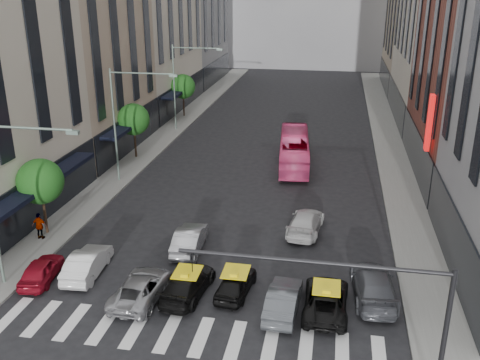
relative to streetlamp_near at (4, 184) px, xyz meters
The scene contains 24 objects.
ground 12.32m from the streetlamp_near, 21.72° to the right, with size 160.00×160.00×0.00m, color black.
sidewalk_left 26.69m from the streetlamp_near, 93.21° to the left, with size 3.00×96.00×0.15m, color slate.
sidewalk_right 34.27m from the streetlamp_near, 50.35° to the left, with size 3.00×96.00×0.15m, color slate.
building_left_b 25.72m from the streetlamp_near, 106.16° to the left, with size 8.00×16.00×24.00m, color tan.
tree_near 6.65m from the streetlamp_near, 106.32° to the left, with size 2.88×2.88×4.95m.
tree_mid 22.18m from the streetlamp_near, 94.56° to the left, with size 2.88×2.88×4.95m.
tree_far 38.11m from the streetlamp_near, 92.65° to the left, with size 2.88×2.88×4.95m.
streetlamp_near is the anchor object (origin of this frame).
streetlamp_mid 16.00m from the streetlamp_near, 90.00° to the left, with size 5.38×0.25×9.00m.
streetlamp_far 32.00m from the streetlamp_near, 90.00° to the left, with size 5.38×0.25×9.00m.
traffic_signal 18.48m from the streetlamp_near, 15.74° to the right, with size 10.10×0.20×6.00m.
liberty_sign 27.73m from the streetlamp_near, 35.24° to the left, with size 0.30×0.70×4.00m.
car_red 5.39m from the streetlamp_near, 42.44° to the left, with size 1.50×3.72×1.27m, color maroon.
car_white_front 6.28m from the streetlamp_near, 30.68° to the left, with size 1.51×4.33×1.43m, color silver.
car_silver 8.62m from the streetlamp_near, ahead, with size 2.15×4.67×1.30m, color gray.
taxi_left 10.53m from the streetlamp_near, ahead, with size 1.86×4.58×1.33m, color black.
taxi_center 12.75m from the streetlamp_near, ahead, with size 1.50×3.74×1.27m, color black.
car_grey_mid 15.07m from the streetlamp_near, ahead, with size 1.48×4.23×1.40m, color #3E4145.
taxi_right 17.05m from the streetlamp_near, ahead, with size 2.14×4.64×1.29m, color black.
car_grey_curb 19.41m from the streetlamp_near, ahead, with size 2.10×5.18×1.50m, color #46484E.
car_row2_left 10.98m from the streetlamp_near, 35.65° to the left, with size 1.53×4.39×1.45m, color #A6A7AC.
car_row2_right 18.12m from the streetlamp_near, 32.58° to the left, with size 1.94×4.78×1.39m, color #BBBBBB.
bus 26.29m from the streetlamp_near, 60.59° to the left, with size 2.41×10.31×2.87m, color #F34788.
pedestrian_far 7.26m from the streetlamp_near, 108.12° to the left, with size 1.01×0.42×1.73m, color gray.
Camera 1 is at (6.04, -18.36, 15.46)m, focal length 40.00 mm.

